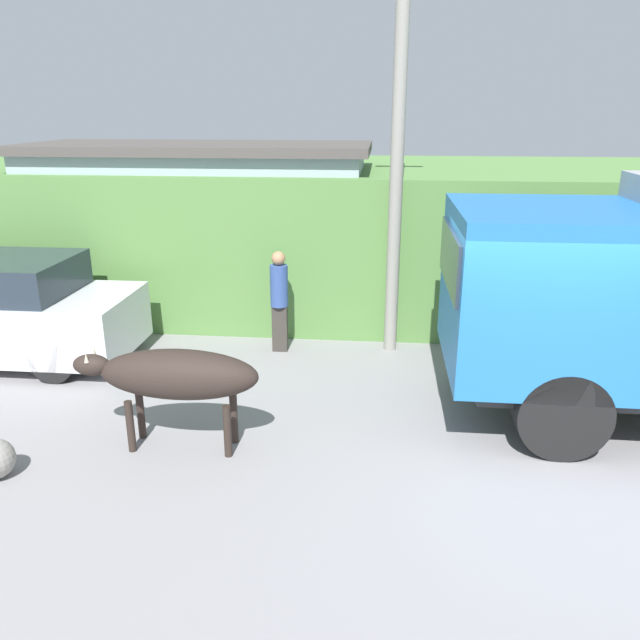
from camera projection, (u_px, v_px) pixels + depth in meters
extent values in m
plane|color=gray|center=(522.00, 447.00, 7.32)|extent=(60.00, 60.00, 0.00)
cube|color=#568442|center=(468.00, 235.00, 12.55)|extent=(32.00, 5.36, 2.71)
cube|color=#99ADB7|center=(202.00, 234.00, 11.83)|extent=(5.99, 2.40, 3.01)
cube|color=#4C4742|center=(197.00, 148.00, 11.32)|extent=(6.29, 2.70, 0.16)
cube|color=#236BB2|center=(543.00, 289.00, 7.56)|extent=(2.24, 2.33, 1.98)
cube|color=#232D38|center=(450.00, 258.00, 7.56)|extent=(0.04, 1.98, 0.69)
cylinder|color=black|center=(560.00, 410.00, 7.07)|extent=(1.05, 0.51, 1.05)
ellipsoid|color=#2D231E|center=(179.00, 374.00, 7.04)|extent=(1.83, 0.58, 0.58)
ellipsoid|color=#2D231E|center=(91.00, 365.00, 7.12)|extent=(0.43, 0.25, 0.25)
cone|color=#B7AD93|center=(86.00, 358.00, 6.98)|extent=(0.06, 0.06, 0.11)
cone|color=#B7AD93|center=(94.00, 351.00, 7.17)|extent=(0.06, 0.06, 0.11)
cylinder|color=#2D231E|center=(130.00, 426.00, 7.14)|extent=(0.09, 0.09, 0.63)
cylinder|color=#2D231E|center=(141.00, 414.00, 7.44)|extent=(0.09, 0.09, 0.63)
cylinder|color=#2D231E|center=(227.00, 431.00, 7.04)|extent=(0.09, 0.09, 0.63)
cylinder|color=#2D231E|center=(234.00, 418.00, 7.34)|extent=(0.09, 0.09, 0.63)
cylinder|color=black|center=(54.00, 359.00, 9.01)|extent=(0.66, 0.29, 0.66)
cube|color=#38332D|center=(280.00, 328.00, 10.13)|extent=(0.24, 0.16, 0.77)
cylinder|color=#334C8C|center=(279.00, 286.00, 9.89)|extent=(0.29, 0.29, 0.67)
sphere|color=#A87A56|center=(278.00, 258.00, 9.75)|extent=(0.22, 0.22, 0.22)
cylinder|color=gray|center=(398.00, 132.00, 9.20)|extent=(0.20, 0.20, 6.88)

